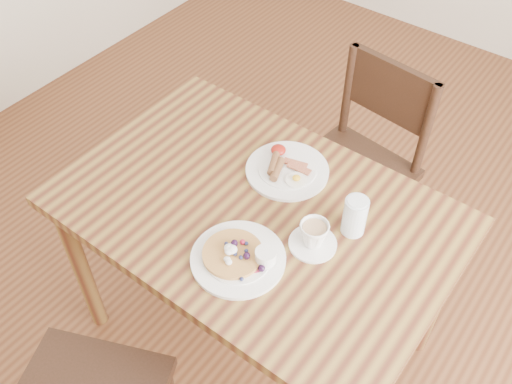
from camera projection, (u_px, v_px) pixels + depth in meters
ground at (256, 331)px, 2.29m from camera, size 5.00×5.00×0.00m
dining_table at (256, 228)px, 1.81m from camera, size 1.20×0.80×0.75m
chair_far at (360, 160)px, 2.25m from camera, size 0.47×0.47×0.88m
pancake_plate at (240, 257)px, 1.60m from camera, size 0.27×0.27×0.06m
breakfast_plate at (286, 169)px, 1.84m from camera, size 0.27×0.27×0.04m
teacup_saucer at (314, 236)px, 1.62m from camera, size 0.14×0.14×0.09m
water_glass at (355, 216)px, 1.64m from camera, size 0.07×0.07×0.13m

